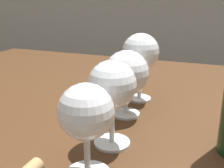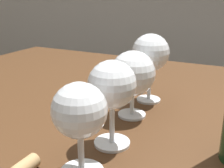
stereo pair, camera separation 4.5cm
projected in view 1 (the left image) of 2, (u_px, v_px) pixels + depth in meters
The scene contains 5 objects.
dining_table at pixel (171, 135), 0.67m from camera, with size 1.59×0.86×0.71m.
wine_glass_merlot at pixel (86, 115), 0.37m from camera, with size 0.08×0.08×0.14m.
wine_glass_pinot at pixel (112, 87), 0.45m from camera, with size 0.08×0.08×0.15m.
wine_glass_port at pixel (126, 74), 0.57m from camera, with size 0.09×0.09×0.14m.
wine_glass_rose at pixel (141, 53), 0.65m from camera, with size 0.09×0.09×0.16m.
Camera 1 is at (0.08, -0.61, 0.96)m, focal length 45.38 mm.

